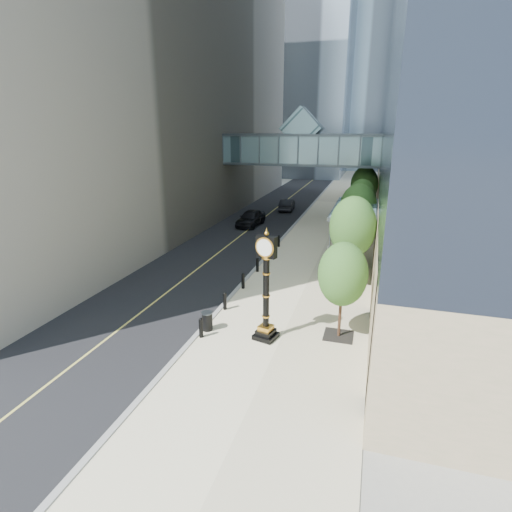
# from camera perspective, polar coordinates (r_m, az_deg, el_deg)

# --- Properties ---
(ground) EXTENTS (320.00, 320.00, 0.00)m
(ground) POSITION_cam_1_polar(r_m,az_deg,el_deg) (18.07, -1.05, -14.34)
(ground) COLOR gray
(ground) RESTS_ON ground
(road) EXTENTS (8.00, 180.00, 0.02)m
(road) POSITION_cam_1_polar(r_m,az_deg,el_deg) (56.63, 4.43, 7.97)
(road) COLOR black
(road) RESTS_ON ground
(sidewalk) EXTENTS (8.00, 180.00, 0.06)m
(sidewalk) POSITION_cam_1_polar(r_m,az_deg,el_deg) (55.53, 12.59, 7.43)
(sidewalk) COLOR beige
(sidewalk) RESTS_ON ground
(curb) EXTENTS (0.25, 180.00, 0.07)m
(curb) POSITION_cam_1_polar(r_m,az_deg,el_deg) (55.94, 8.47, 7.74)
(curb) COLOR gray
(curb) RESTS_ON ground
(midrise_left) EXTENTS (20.00, 58.00, 40.00)m
(midrise_left) POSITION_cam_1_polar(r_m,az_deg,el_deg) (48.30, -18.50, 29.40)
(midrise_left) COLOR tan
(midrise_left) RESTS_ON ground
(distant_tower_c) EXTENTS (22.00, 22.00, 65.00)m
(distant_tower_c) POSITION_cam_1_polar(r_m,az_deg,el_deg) (136.93, 13.27, 26.99)
(distant_tower_c) COLOR #ADC0DA
(distant_tower_c) RESTS_ON ground
(skywalk) EXTENTS (17.00, 4.20, 5.80)m
(skywalk) POSITION_cam_1_polar(r_m,az_deg,el_deg) (43.30, 6.54, 15.16)
(skywalk) COLOR slate
(skywalk) RESTS_ON ground
(entrance_canopy) EXTENTS (3.00, 8.00, 4.38)m
(entrance_canopy) POSITION_cam_1_polar(r_m,az_deg,el_deg) (29.11, 13.99, 6.54)
(entrance_canopy) COLOR #383F44
(entrance_canopy) RESTS_ON ground
(bollard_row) EXTENTS (0.20, 16.20, 0.90)m
(bollard_row) POSITION_cam_1_polar(r_m,az_deg,el_deg) (26.32, -0.77, -2.44)
(bollard_row) COLOR black
(bollard_row) RESTS_ON sidewalk
(street_trees) EXTENTS (2.83, 28.56, 5.82)m
(street_trees) POSITION_cam_1_polar(r_m,az_deg,el_deg) (32.26, 14.46, 6.82)
(street_trees) COLOR black
(street_trees) RESTS_ON sidewalk
(street_clock) EXTENTS (1.20, 1.20, 5.26)m
(street_clock) POSITION_cam_1_polar(r_m,az_deg,el_deg) (18.44, 1.45, -5.43)
(street_clock) COLOR black
(street_clock) RESTS_ON sidewalk
(trash_bin) EXTENTS (0.61, 0.61, 0.90)m
(trash_bin) POSITION_cam_1_polar(r_m,az_deg,el_deg) (20.10, -6.97, -9.28)
(trash_bin) COLOR black
(trash_bin) RESTS_ON sidewalk
(pedestrian) EXTENTS (0.71, 0.47, 1.95)m
(pedestrian) POSITION_cam_1_polar(r_m,az_deg,el_deg) (27.94, 10.27, -0.39)
(pedestrian) COLOR #AEAC9F
(pedestrian) RESTS_ON sidewalk
(car_near) EXTENTS (2.24, 4.88, 1.62)m
(car_near) POSITION_cam_1_polar(r_m,az_deg,el_deg) (41.13, -0.75, 5.46)
(car_near) COLOR black
(car_near) RESTS_ON road
(car_far) EXTENTS (1.77, 4.33, 1.40)m
(car_far) POSITION_cam_1_polar(r_m,az_deg,el_deg) (49.28, 4.46, 7.34)
(car_far) COLOR black
(car_far) RESTS_ON road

